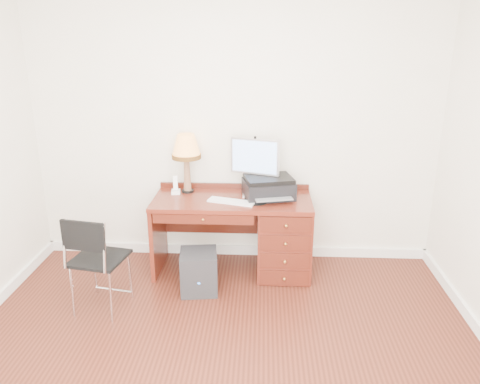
# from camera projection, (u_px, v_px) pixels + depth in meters

# --- Properties ---
(ground) EXTENTS (4.00, 4.00, 0.00)m
(ground) POSITION_uv_depth(u_px,v_px,m) (220.00, 362.00, 3.35)
(ground) COLOR #3A150D
(ground) RESTS_ON ground
(room_shell) EXTENTS (4.00, 4.00, 4.00)m
(room_shell) POSITION_uv_depth(u_px,v_px,m) (227.00, 307.00, 3.93)
(room_shell) COLOR white
(room_shell) RESTS_ON ground
(desk) EXTENTS (1.50, 0.67, 0.75)m
(desk) POSITION_uv_depth(u_px,v_px,m) (266.00, 232.00, 4.53)
(desk) COLOR maroon
(desk) RESTS_ON ground
(monitor) EXTENTS (0.47, 0.23, 0.55)m
(monitor) POSITION_uv_depth(u_px,v_px,m) (254.00, 160.00, 4.44)
(monitor) COLOR silver
(monitor) RESTS_ON desk
(keyboard) EXTENTS (0.46, 0.25, 0.02)m
(keyboard) POSITION_uv_depth(u_px,v_px,m) (231.00, 202.00, 4.33)
(keyboard) COLOR white
(keyboard) RESTS_ON desk
(mouse_pad) EXTENTS (0.23, 0.23, 0.05)m
(mouse_pad) POSITION_uv_depth(u_px,v_px,m) (255.00, 200.00, 4.35)
(mouse_pad) COLOR black
(mouse_pad) RESTS_ON desk
(printer) EXTENTS (0.53, 0.45, 0.20)m
(printer) POSITION_uv_depth(u_px,v_px,m) (268.00, 187.00, 4.44)
(printer) COLOR black
(printer) RESTS_ON desk
(leg_lamp) EXTENTS (0.28, 0.28, 0.58)m
(leg_lamp) POSITION_uv_depth(u_px,v_px,m) (186.00, 150.00, 4.48)
(leg_lamp) COLOR black
(leg_lamp) RESTS_ON desk
(phone) EXTENTS (0.09, 0.09, 0.18)m
(phone) POSITION_uv_depth(u_px,v_px,m) (176.00, 188.00, 4.55)
(phone) COLOR white
(phone) RESTS_ON desk
(pen_cup) EXTENTS (0.09, 0.09, 0.11)m
(pen_cup) POSITION_uv_depth(u_px,v_px,m) (269.00, 188.00, 4.56)
(pen_cup) COLOR black
(pen_cup) RESTS_ON desk
(chair) EXTENTS (0.48, 0.48, 0.87)m
(chair) POSITION_uv_depth(u_px,v_px,m) (96.00, 255.00, 3.81)
(chair) COLOR black
(chair) RESTS_ON ground
(equipment_box) EXTENTS (0.37, 0.37, 0.38)m
(equipment_box) POSITION_uv_depth(u_px,v_px,m) (199.00, 272.00, 4.23)
(equipment_box) COLOR black
(equipment_box) RESTS_ON ground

